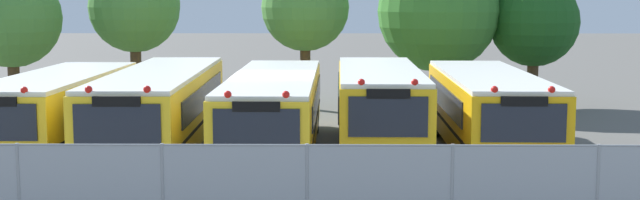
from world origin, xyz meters
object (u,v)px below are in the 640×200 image
tree_1 (138,7)px  tree_4 (532,23)px  school_bus_1 (161,108)px  school_bus_2 (274,110)px  school_bus_3 (379,107)px  tree_2 (307,6)px  tree_0 (5,18)px  tree_3 (440,9)px  school_bus_4 (488,109)px  school_bus_0 (59,109)px

tree_1 → tree_4: size_ratio=1.12×
school_bus_1 → tree_4: bearing=-142.4°
school_bus_2 → school_bus_3: bearing=-177.9°
school_bus_1 → tree_2: size_ratio=1.88×
tree_0 → tree_3: bearing=7.7°
tree_1 → tree_2: (7.07, -0.45, 0.03)m
school_bus_3 → tree_3: size_ratio=1.42×
school_bus_4 → tree_1: bearing=-38.3°
school_bus_2 → tree_3: (6.28, 10.77, 2.82)m
school_bus_0 → school_bus_1: school_bus_1 is taller
tree_0 → tree_4: tree_0 is taller
school_bus_4 → tree_3: 11.10m
school_bus_3 → tree_4: 13.04m
tree_0 → tree_4: (21.33, 2.43, -0.25)m
school_bus_4 → tree_3: size_ratio=1.52×
tree_0 → tree_2: 11.99m
school_bus_4 → school_bus_1: bearing=0.8°
school_bus_0 → school_bus_3: (9.57, 0.06, 0.09)m
school_bus_3 → tree_4: tree_4 is taller
tree_2 → tree_3: size_ratio=0.91×
school_bus_3 → tree_0: (-14.26, 8.32, 2.39)m
school_bus_4 → tree_0: 19.55m
school_bus_0 → tree_2: size_ratio=1.60×
school_bus_4 → school_bus_2: bearing=1.0°
school_bus_1 → tree_1: 11.08m
tree_1 → school_bus_1: bearing=-74.1°
tree_0 → tree_2: bearing=7.1°
tree_1 → tree_4: (16.51, 0.50, -0.68)m
school_bus_4 → tree_2: bearing=-59.6°
school_bus_1 → school_bus_3: (6.52, 0.05, 0.03)m
school_bus_1 → school_bus_3: school_bus_3 is taller
school_bus_1 → tree_2: 11.07m
school_bus_2 → tree_1: size_ratio=1.85×
tree_1 → tree_3: (12.61, 0.43, -0.08)m
school_bus_1 → school_bus_0: bearing=-0.7°
tree_2 → tree_3: bearing=9.0°
school_bus_0 → tree_3: size_ratio=1.46×
school_bus_3 → school_bus_4: (3.22, -0.06, -0.06)m
school_bus_0 → tree_3: (12.73, 10.75, 2.83)m
tree_2 → tree_3: 5.61m
school_bus_0 → school_bus_1: 3.05m
tree_0 → school_bus_2: bearing=-37.0°
school_bus_2 → school_bus_4: (6.35, 0.03, 0.02)m
tree_2 → school_bus_0: bearing=-126.1°
tree_0 → tree_3: (17.42, 2.36, 0.35)m
tree_4 → school_bus_4: bearing=-109.6°
school_bus_2 → tree_2: size_ratio=1.88×
school_bus_3 → tree_3: 11.47m
school_bus_0 → tree_2: 12.56m
school_bus_0 → school_bus_3: school_bus_3 is taller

